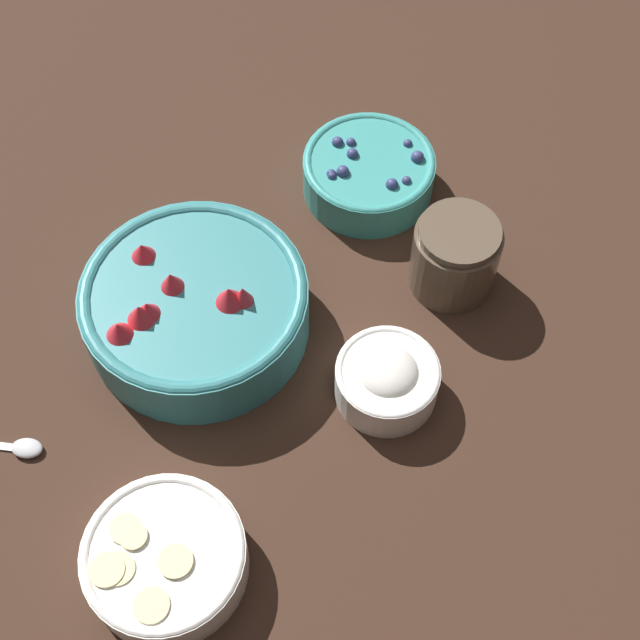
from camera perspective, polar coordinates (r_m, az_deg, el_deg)
ground_plane at (r=0.95m, az=-0.33°, el=-4.10°), size 4.00×4.00×0.00m
bowl_strawberries at (r=0.95m, az=-8.01°, el=0.96°), size 0.24×0.24×0.09m
bowl_blueberries at (r=1.07m, az=3.13°, el=9.46°), size 0.16×0.16×0.06m
bowl_bananas at (r=0.86m, az=-9.91°, el=-14.79°), size 0.15×0.15×0.05m
bowl_cream at (r=0.92m, az=4.31°, el=-3.75°), size 0.11×0.11×0.06m
jar_chocolate at (r=0.99m, az=8.60°, el=3.96°), size 0.10×0.10×0.09m
spoon at (r=0.97m, az=-19.65°, el=-7.57°), size 0.09×0.12×0.01m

